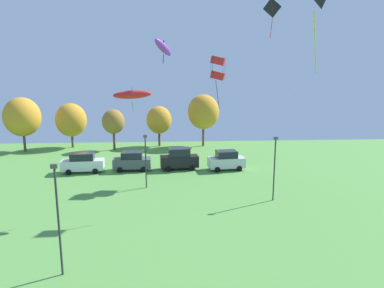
# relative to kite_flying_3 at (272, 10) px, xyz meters

# --- Properties ---
(kite_flying_3) EXTENTS (1.41, 1.03, 3.45)m
(kite_flying_3) POSITION_rel_kite_flying_3_xyz_m (0.00, 0.00, 0.00)
(kite_flying_3) COLOR black
(kite_flying_4) EXTENTS (3.12, 0.87, 1.96)m
(kite_flying_4) POSITION_rel_kite_flying_3_xyz_m (-12.18, -3.68, -7.29)
(kite_flying_4) COLOR red
(kite_flying_7) EXTENTS (1.81, 1.71, 5.64)m
(kite_flying_7) POSITION_rel_kite_flying_3_xyz_m (-4.05, 5.36, -4.98)
(kite_flying_7) COLOR red
(kite_flying_9) EXTENTS (1.77, 2.86, 2.03)m
(kite_flying_9) POSITION_rel_kite_flying_3_xyz_m (-9.65, -3.22, -3.58)
(kite_flying_9) COLOR purple
(parked_car_leftmost) EXTENTS (4.85, 2.27, 2.30)m
(parked_car_leftmost) POSITION_rel_kite_flying_3_xyz_m (-19.31, 7.39, -15.61)
(parked_car_leftmost) COLOR silver
(parked_car_leftmost) RESTS_ON ground
(parked_car_second_from_left) EXTENTS (4.42, 2.17, 2.24)m
(parked_car_second_from_left) POSITION_rel_kite_flying_3_xyz_m (-13.73, 7.95, -15.64)
(parked_car_second_from_left) COLOR #4C5156
(parked_car_second_from_left) RESTS_ON ground
(parked_car_third_from_left) EXTENTS (4.64, 2.23, 2.58)m
(parked_car_third_from_left) POSITION_rel_kite_flying_3_xyz_m (-8.15, 8.06, -15.50)
(parked_car_third_from_left) COLOR black
(parked_car_third_from_left) RESTS_ON ground
(parked_car_rightmost_in_row) EXTENTS (4.45, 2.47, 2.31)m
(parked_car_rightmost_in_row) POSITION_rel_kite_flying_3_xyz_m (-2.58, 7.51, -15.61)
(parked_car_rightmost_in_row) COLOR silver
(parked_car_rightmost_in_row) RESTS_ON ground
(light_post_0) EXTENTS (0.36, 0.20, 5.33)m
(light_post_0) POSITION_rel_kite_flying_3_xyz_m (-11.63, 1.28, -13.70)
(light_post_0) COLOR #2D2D33
(light_post_0) RESTS_ON ground
(light_post_1) EXTENTS (0.36, 0.20, 6.38)m
(light_post_1) POSITION_rel_kite_flying_3_xyz_m (-15.27, -13.82, -13.16)
(light_post_1) COLOR #2D2D33
(light_post_1) RESTS_ON ground
(light_post_2) EXTENTS (0.36, 0.20, 5.78)m
(light_post_2) POSITION_rel_kite_flying_3_xyz_m (-0.05, -2.98, -13.47)
(light_post_2) COLOR #2D2D33
(light_post_2) RESTS_ON ground
(treeline_tree_0) EXTENTS (5.19, 5.19, 8.00)m
(treeline_tree_0) POSITION_rel_kite_flying_3_xyz_m (-30.77, 19.55, -11.62)
(treeline_tree_0) COLOR brown
(treeline_tree_0) RESTS_ON ground
(treeline_tree_1) EXTENTS (4.69, 4.69, 6.91)m
(treeline_tree_1) POSITION_rel_kite_flying_3_xyz_m (-24.53, 22.13, -12.44)
(treeline_tree_1) COLOR brown
(treeline_tree_1) RESTS_ON ground
(treeline_tree_2) EXTENTS (3.35, 3.35, 6.15)m
(treeline_tree_2) POSITION_rel_kite_flying_3_xyz_m (-17.70, 19.88, -12.47)
(treeline_tree_2) COLOR brown
(treeline_tree_2) RESTS_ON ground
(treeline_tree_3) EXTENTS (3.95, 3.95, 6.38)m
(treeline_tree_3) POSITION_rel_kite_flying_3_xyz_m (-10.96, 22.33, -12.56)
(treeline_tree_3) COLOR brown
(treeline_tree_3) RESTS_ON ground
(treeline_tree_4) EXTENTS (4.96, 4.96, 8.20)m
(treeline_tree_4) POSITION_rel_kite_flying_3_xyz_m (-3.96, 22.03, -11.30)
(treeline_tree_4) COLOR brown
(treeline_tree_4) RESTS_ON ground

